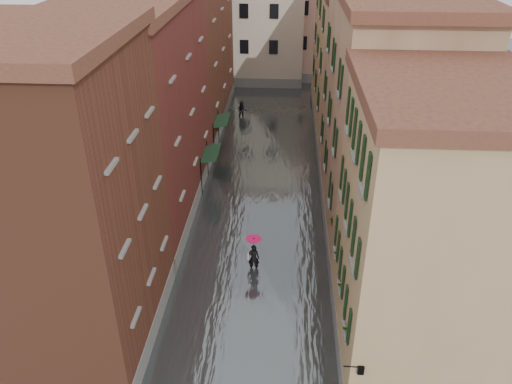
% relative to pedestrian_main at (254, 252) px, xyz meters
% --- Properties ---
extents(ground, '(120.00, 120.00, 0.00)m').
position_rel_pedestrian_main_xyz_m(ground, '(-0.03, -2.90, -1.20)').
color(ground, '#5A5A5C').
rests_on(ground, ground).
extents(floodwater, '(10.00, 60.00, 0.20)m').
position_rel_pedestrian_main_xyz_m(floodwater, '(-0.03, 10.10, -1.10)').
color(floodwater, '#484E4F').
rests_on(floodwater, ground).
extents(building_left_near, '(6.00, 8.00, 13.00)m').
position_rel_pedestrian_main_xyz_m(building_left_near, '(-7.03, -4.90, 5.30)').
color(building_left_near, brown).
rests_on(building_left_near, ground).
extents(building_left_mid, '(6.00, 14.00, 12.50)m').
position_rel_pedestrian_main_xyz_m(building_left_mid, '(-7.03, 6.10, 5.05)').
color(building_left_mid, maroon).
rests_on(building_left_mid, ground).
extents(building_left_far, '(6.00, 16.00, 14.00)m').
position_rel_pedestrian_main_xyz_m(building_left_far, '(-7.03, 21.10, 5.80)').
color(building_left_far, brown).
rests_on(building_left_far, ground).
extents(building_right_near, '(6.00, 8.00, 11.50)m').
position_rel_pedestrian_main_xyz_m(building_right_near, '(6.97, -4.90, 4.55)').
color(building_right_near, tan).
rests_on(building_right_near, ground).
extents(building_right_mid, '(6.00, 14.00, 13.00)m').
position_rel_pedestrian_main_xyz_m(building_right_mid, '(6.97, 6.10, 5.30)').
color(building_right_mid, tan).
rests_on(building_right_mid, ground).
extents(building_right_far, '(6.00, 16.00, 11.50)m').
position_rel_pedestrian_main_xyz_m(building_right_far, '(6.97, 21.10, 4.55)').
color(building_right_far, tan).
rests_on(building_right_far, ground).
extents(building_end_cream, '(12.00, 9.00, 13.00)m').
position_rel_pedestrian_main_xyz_m(building_end_cream, '(-3.03, 35.10, 5.30)').
color(building_end_cream, beige).
rests_on(building_end_cream, ground).
extents(building_end_pink, '(10.00, 9.00, 12.00)m').
position_rel_pedestrian_main_xyz_m(building_end_pink, '(5.97, 37.10, 4.80)').
color(building_end_pink, '#CB958F').
rests_on(building_end_pink, ground).
extents(awning_near, '(1.09, 2.81, 2.80)m').
position_rel_pedestrian_main_xyz_m(awning_near, '(-3.52, 9.08, 1.26)').
color(awning_near, '#16311D').
rests_on(awning_near, ground).
extents(awning_far, '(1.09, 2.84, 2.80)m').
position_rel_pedestrian_main_xyz_m(awning_far, '(-3.52, 15.10, 1.26)').
color(awning_far, '#16311D').
rests_on(awning_far, ground).
extents(wall_lantern, '(0.71, 0.22, 0.35)m').
position_rel_pedestrian_main_xyz_m(wall_lantern, '(4.30, -8.90, 1.81)').
color(wall_lantern, black).
rests_on(wall_lantern, ground).
extents(window_planters, '(0.59, 8.28, 0.84)m').
position_rel_pedestrian_main_xyz_m(window_planters, '(4.09, -3.65, 2.31)').
color(window_planters, brown).
rests_on(window_planters, ground).
extents(pedestrian_main, '(0.86, 0.86, 2.06)m').
position_rel_pedestrian_main_xyz_m(pedestrian_main, '(0.00, 0.00, 0.00)').
color(pedestrian_main, black).
rests_on(pedestrian_main, ground).
extents(pedestrian_far, '(0.87, 0.69, 1.75)m').
position_rel_pedestrian_main_xyz_m(pedestrian_far, '(-2.54, 21.74, -0.32)').
color(pedestrian_far, black).
rests_on(pedestrian_far, ground).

